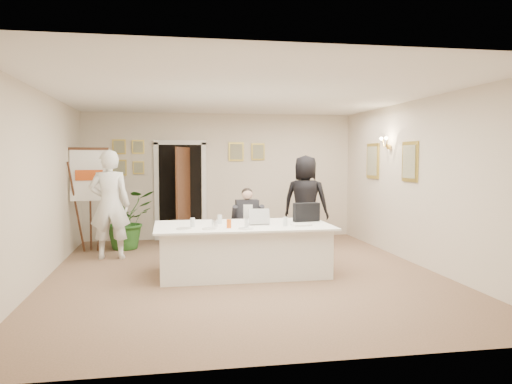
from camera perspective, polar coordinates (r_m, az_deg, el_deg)
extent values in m
plane|color=brown|center=(7.97, -1.39, -9.25)|extent=(7.00, 7.00, 0.00)
cube|color=white|center=(7.82, -1.42, 11.15)|extent=(6.00, 7.00, 0.02)
cube|color=beige|center=(11.24, -4.06, 1.82)|extent=(6.00, 0.10, 2.80)
cube|color=beige|center=(4.35, 5.48, -1.64)|extent=(6.00, 0.10, 2.80)
cube|color=beige|center=(7.90, -23.45, 0.58)|extent=(0.10, 7.00, 2.80)
cube|color=beige|center=(8.74, 18.45, 1.00)|extent=(0.10, 7.00, 2.80)
cube|color=black|center=(11.17, -8.63, -0.03)|extent=(0.92, 0.06, 2.10)
cube|color=white|center=(11.14, -11.30, -0.07)|extent=(0.10, 0.06, 2.20)
cube|color=white|center=(11.17, -5.96, -0.01)|extent=(0.10, 0.06, 2.20)
cube|color=#3B1E12|center=(10.76, -8.31, -0.29)|extent=(0.33, 0.81, 2.02)
cube|color=white|center=(7.87, -1.51, -6.63)|extent=(2.54, 1.27, 0.75)
cube|color=white|center=(7.81, -1.52, -3.85)|extent=(2.72, 1.45, 0.03)
cube|color=white|center=(9.91, -18.61, 1.84)|extent=(0.70, 0.28, 0.96)
imported|color=white|center=(9.31, -16.37, -1.38)|extent=(0.73, 0.50, 1.96)
imported|color=black|center=(10.09, 5.69, -1.11)|extent=(1.08, 0.95, 1.86)
imported|color=#25581D|center=(10.28, -14.62, -3.07)|extent=(1.38, 1.35, 1.17)
cube|color=black|center=(8.20, 5.78, -2.31)|extent=(0.45, 0.20, 0.31)
cube|color=white|center=(7.71, 5.19, -3.75)|extent=(0.31, 0.25, 0.03)
cylinder|color=white|center=(7.39, -8.25, -4.16)|extent=(0.26, 0.26, 0.01)
cylinder|color=white|center=(7.34, -5.35, -4.19)|extent=(0.25, 0.25, 0.01)
cylinder|color=white|center=(7.33, -1.15, -4.19)|extent=(0.26, 0.26, 0.01)
cylinder|color=silver|center=(7.59, -7.27, -3.47)|extent=(0.08, 0.08, 0.14)
cylinder|color=silver|center=(7.40, -1.08, -3.62)|extent=(0.07, 0.07, 0.14)
cylinder|color=silver|center=(7.65, 3.37, -3.38)|extent=(0.08, 0.08, 0.14)
cylinder|color=silver|center=(7.94, -4.16, -3.11)|extent=(0.08, 0.08, 0.14)
cylinder|color=#DF5812|center=(7.42, -3.12, -3.65)|extent=(0.09, 0.09, 0.13)
cylinder|color=silver|center=(7.58, -4.74, -3.57)|extent=(0.12, 0.12, 0.11)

